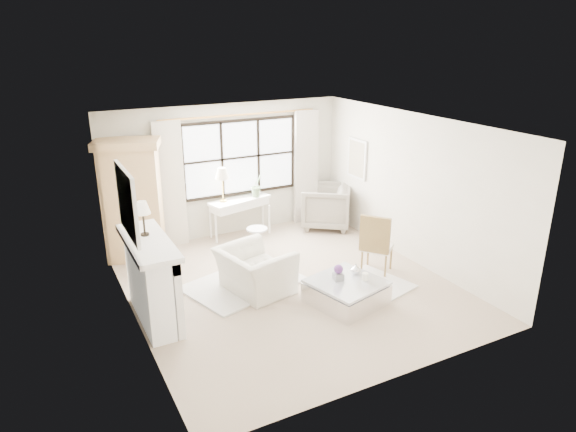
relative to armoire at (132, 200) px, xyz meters
name	(u,v)px	position (x,y,z in m)	size (l,w,h in m)	color
floor	(289,286)	(1.99, -2.35, -1.14)	(5.50, 5.50, 0.00)	tan
ceiling	(289,124)	(1.99, -2.35, 1.56)	(5.50, 5.50, 0.00)	white
wall_back	(227,171)	(1.99, 0.40, 0.21)	(5.00, 5.00, 0.00)	beige
wall_front	(402,279)	(1.99, -5.10, 0.21)	(5.00, 5.00, 0.00)	silver
wall_left	(128,237)	(-0.51, -2.35, 0.21)	(5.50, 5.50, 0.00)	beige
wall_right	(412,189)	(4.49, -2.35, 0.21)	(5.50, 5.50, 0.00)	silver
window_pane	(240,157)	(2.29, 0.38, 0.46)	(2.40, 0.02, 1.50)	silver
window_frame	(240,157)	(2.29, 0.37, 0.46)	(2.50, 0.04, 1.50)	black
curtain_rod	(240,115)	(2.29, 0.32, 1.33)	(0.04, 0.04, 3.30)	#C48A44
curtain_left	(170,185)	(0.79, 0.30, 0.10)	(0.55, 0.10, 2.47)	beige
curtain_right	(306,167)	(3.79, 0.30, 0.10)	(0.55, 0.10, 2.47)	beige
fireplace	(150,279)	(-0.29, -2.35, -0.49)	(0.58, 1.66, 1.26)	white
mirror_frame	(127,203)	(-0.48, -2.35, 0.70)	(0.05, 1.15, 0.95)	white
mirror_glass	(129,202)	(-0.45, -2.35, 0.70)	(0.02, 1.00, 0.80)	silver
art_frame	(357,159)	(4.46, -0.65, 0.41)	(0.04, 0.62, 0.82)	silver
art_canvas	(356,159)	(4.44, -0.65, 0.41)	(0.01, 0.52, 0.72)	#B8AB8E
mantel_lamp	(142,209)	(-0.25, -2.16, 0.51)	(0.22, 0.22, 0.51)	black
armoire	(132,200)	(0.00, 0.00, 0.00)	(1.29, 1.04, 2.24)	tan
console_table	(240,217)	(2.15, 0.15, -0.74)	(1.37, 0.75, 0.80)	white
console_lamp	(222,174)	(1.79, 0.15, 0.22)	(0.28, 0.28, 0.69)	#B7953F
orchid_plant	(257,185)	(2.53, 0.13, -0.10)	(0.26, 0.21, 0.47)	#5D7B52
side_table	(257,237)	(2.08, -0.85, -0.81)	(0.40, 0.40, 0.51)	silver
rug_left	(243,283)	(1.33, -1.94, -1.12)	(1.84, 1.30, 0.03)	silver
rug_right	(363,289)	(3.00, -3.03, -1.13)	(1.51, 1.13, 0.03)	silver
club_armchair	(255,271)	(1.41, -2.24, -0.78)	(1.12, 0.98, 0.73)	silver
wingback_chair	(326,206)	(4.00, -0.22, -0.68)	(0.99, 1.02, 0.93)	gray
french_chair	(376,256)	(3.59, -2.58, -0.83)	(0.68, 0.68, 1.08)	olive
coffee_table	(346,292)	(2.51, -3.26, -0.96)	(1.21, 1.21, 0.38)	white
planter_box	(338,277)	(2.41, -3.17, -0.70)	(0.15, 0.15, 0.11)	gray
planter_flowers	(338,269)	(2.41, -3.17, -0.58)	(0.14, 0.14, 0.14)	#5D2E75
pillar_candle	(365,277)	(2.77, -3.37, -0.70)	(0.10, 0.10, 0.12)	white
coffee_vase	(356,269)	(2.77, -3.12, -0.68)	(0.16, 0.16, 0.17)	silver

